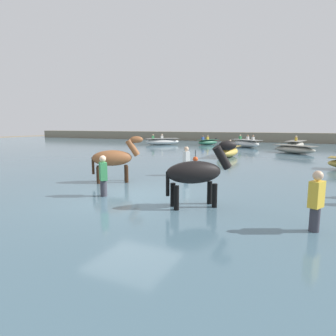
% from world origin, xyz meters
% --- Properties ---
extents(ground_plane, '(120.00, 120.00, 0.00)m').
position_xyz_m(ground_plane, '(0.00, 0.00, 0.00)').
color(ground_plane, '#84755B').
extents(water_surface, '(90.00, 90.00, 0.38)m').
position_xyz_m(water_surface, '(0.00, 10.00, 0.19)').
color(water_surface, '#476675').
rests_on(water_surface, ground).
extents(horse_lead_chestnut, '(1.76, 1.44, 2.12)m').
position_xyz_m(horse_lead_chestnut, '(-1.81, 1.60, 1.25)').
color(horse_lead_chestnut, brown).
rests_on(horse_lead_chestnut, ground).
extents(horse_trailing_black, '(1.73, 1.49, 2.12)m').
position_xyz_m(horse_trailing_black, '(2.13, -0.22, 1.25)').
color(horse_trailing_black, black).
rests_on(horse_trailing_black, ground).
extents(boat_far_offshore, '(3.73, 3.59, 1.22)m').
position_xyz_m(boat_far_offshore, '(-9.83, 21.82, 0.75)').
color(boat_far_offshore, silver).
rests_on(boat_far_offshore, water_surface).
extents(boat_mid_outer, '(3.58, 3.47, 1.25)m').
position_xyz_m(boat_mid_outer, '(-0.51, 22.00, 0.77)').
color(boat_mid_outer, silver).
rests_on(boat_mid_outer, water_surface).
extents(boat_far_inshore, '(2.23, 2.90, 1.07)m').
position_xyz_m(boat_far_inshore, '(-5.17, 24.10, 0.69)').
color(boat_far_inshore, '#337556').
rests_on(boat_far_inshore, water_surface).
extents(boat_distant_east, '(3.49, 2.83, 0.63)m').
position_xyz_m(boat_distant_east, '(4.06, 17.14, 0.69)').
color(boat_distant_east, '#B2AD9E').
rests_on(boat_distant_east, water_surface).
extents(boat_near_starboard, '(1.23, 3.45, 1.18)m').
position_xyz_m(boat_near_starboard, '(-0.08, 12.47, 0.73)').
color(boat_near_starboard, gold).
rests_on(boat_near_starboard, water_surface).
extents(boat_mid_channel, '(1.97, 4.01, 1.23)m').
position_xyz_m(boat_mid_channel, '(4.02, 21.97, 0.76)').
color(boat_mid_channel, '#B2AD9E').
rests_on(boat_mid_channel, water_surface).
extents(person_wading_mid, '(0.37, 0.36, 1.63)m').
position_xyz_m(person_wading_mid, '(0.11, 4.15, 0.87)').
color(person_wading_mid, '#383842').
rests_on(person_wading_mid, ground).
extents(person_onlooker_left, '(0.37, 0.36, 1.63)m').
position_xyz_m(person_onlooker_left, '(-0.81, -0.36, 0.87)').
color(person_onlooker_left, '#383842').
rests_on(person_onlooker_left, ground).
extents(person_wading_close, '(0.32, 0.38, 1.63)m').
position_xyz_m(person_wading_close, '(4.91, -0.90, 0.87)').
color(person_wading_close, '#383842').
rests_on(person_wading_close, ground).
extents(channel_buoy, '(0.31, 0.31, 0.71)m').
position_xyz_m(channel_buoy, '(-1.16, 8.85, 0.54)').
color(channel_buoy, '#E54C1E').
rests_on(channel_buoy, water_surface).
extents(far_shoreline, '(80.00, 2.40, 1.63)m').
position_xyz_m(far_shoreline, '(0.00, 33.25, 0.82)').
color(far_shoreline, gray).
rests_on(far_shoreline, ground).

